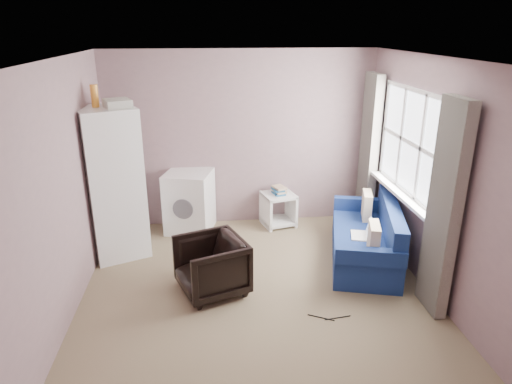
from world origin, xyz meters
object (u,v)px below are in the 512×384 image
washing_machine (189,200)px  sofa (369,240)px  side_table (278,207)px  armchair (211,263)px  fridge (113,183)px

washing_machine → sofa: 2.53m
side_table → sofa: size_ratio=0.33×
armchair → washing_machine: size_ratio=0.80×
fridge → washing_machine: size_ratio=2.48×
fridge → sofa: (3.13, -0.55, -0.69)m
side_table → sofa: sofa is taller
armchair → sofa: bearing=84.3°
armchair → side_table: size_ratio=1.16×
fridge → washing_machine: bearing=12.1°
armchair → washing_machine: washing_machine is taller
fridge → sofa: size_ratio=1.19×
side_table → fridge: bearing=-163.5°
washing_machine → sofa: (2.24, -1.16, -0.18)m
side_table → sofa: (0.96, -1.19, -0.01)m
armchair → sofa: (1.96, 0.52, -0.07)m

